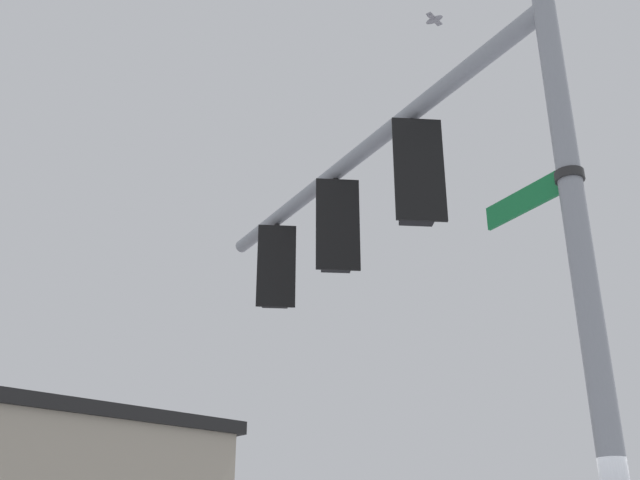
# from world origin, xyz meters

# --- Properties ---
(signal_pole) EXTENTS (0.20, 0.20, 7.17)m
(signal_pole) POSITION_xyz_m (0.00, 0.00, 3.58)
(signal_pole) COLOR gray
(signal_pole) RESTS_ON ground
(mast_arm) EXTENTS (2.97, 5.91, 0.20)m
(mast_arm) POSITION_xyz_m (-1.40, 2.92, 6.46)
(mast_arm) COLOR gray
(traffic_light_nearest_pole) EXTENTS (0.54, 0.49, 1.31)m
(traffic_light_nearest_pole) POSITION_xyz_m (-0.86, 1.81, 5.67)
(traffic_light_nearest_pole) COLOR black
(traffic_light_mid_inner) EXTENTS (0.54, 0.49, 1.31)m
(traffic_light_mid_inner) POSITION_xyz_m (-1.56, 3.28, 5.67)
(traffic_light_mid_inner) COLOR black
(traffic_light_mid_outer) EXTENTS (0.54, 0.49, 1.31)m
(traffic_light_mid_outer) POSITION_xyz_m (-2.27, 4.74, 5.67)
(traffic_light_mid_outer) COLOR black
(street_name_sign) EXTENTS (0.55, 1.00, 0.22)m
(street_name_sign) POSITION_xyz_m (-0.13, 0.27, 4.74)
(street_name_sign) COLOR #147238
(bird_flying) EXTENTS (0.32, 0.35, 0.09)m
(bird_flying) POSITION_xyz_m (0.07, 3.92, 9.59)
(bird_flying) COLOR gray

